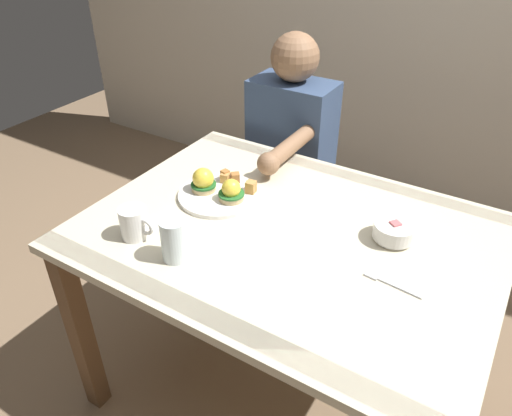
{
  "coord_description": "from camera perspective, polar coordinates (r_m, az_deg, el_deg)",
  "views": [
    {
      "loc": [
        0.52,
        -1.03,
        1.59
      ],
      "look_at": [
        -0.11,
        0.0,
        0.78
      ],
      "focal_mm": 33.79,
      "sensor_mm": 36.0,
      "label": 1
    }
  ],
  "objects": [
    {
      "name": "eggs_benedict_plate",
      "position": [
        1.57,
        -4.42,
        2.15
      ],
      "size": [
        0.27,
        0.27,
        0.09
      ],
      "color": "white",
      "rests_on": "dining_table"
    },
    {
      "name": "diner_person",
      "position": [
        2.06,
        3.86,
        6.58
      ],
      "size": [
        0.34,
        0.54,
        1.14
      ],
      "color": "#33333D",
      "rests_on": "ground_plane"
    },
    {
      "name": "dining_table",
      "position": [
        1.5,
        3.7,
        -5.92
      ],
      "size": [
        1.2,
        0.9,
        0.74
      ],
      "color": "beige",
      "rests_on": "ground_plane"
    },
    {
      "name": "ground_plane",
      "position": [
        1.96,
        2.99,
        -20.34
      ],
      "size": [
        6.0,
        6.0,
        0.0
      ],
      "primitive_type": "plane",
      "color": "#7F664C"
    },
    {
      "name": "fork",
      "position": [
        1.29,
        15.5,
        -8.53
      ],
      "size": [
        0.16,
        0.03,
        0.0
      ],
      "color": "silver",
      "rests_on": "dining_table"
    },
    {
      "name": "water_glass_near",
      "position": [
        1.31,
        -9.61,
        -3.96
      ],
      "size": [
        0.07,
        0.07,
        0.12
      ],
      "color": "silver",
      "rests_on": "dining_table"
    },
    {
      "name": "fruit_bowl",
      "position": [
        1.43,
        16.01,
        -2.69
      ],
      "size": [
        0.12,
        0.12,
        0.06
      ],
      "color": "white",
      "rests_on": "dining_table"
    },
    {
      "name": "coffee_mug",
      "position": [
        1.42,
        -14.22,
        -1.62
      ],
      "size": [
        0.11,
        0.08,
        0.09
      ],
      "color": "white",
      "rests_on": "dining_table"
    }
  ]
}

